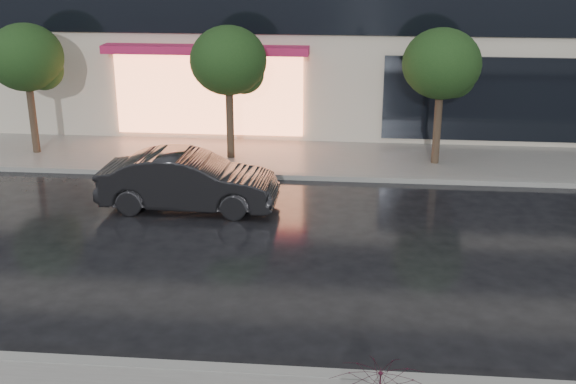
# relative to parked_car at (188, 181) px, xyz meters

# --- Properties ---
(ground) EXTENTS (120.00, 120.00, 0.00)m
(ground) POSITION_rel_parked_car_xyz_m (3.36, -6.00, -0.71)
(ground) COLOR black
(ground) RESTS_ON ground
(sidewalk_far) EXTENTS (60.00, 3.50, 0.12)m
(sidewalk_far) POSITION_rel_parked_car_xyz_m (3.36, 4.25, -0.65)
(sidewalk_far) COLOR slate
(sidewalk_far) RESTS_ON ground
(curb_near) EXTENTS (60.00, 0.25, 0.14)m
(curb_near) POSITION_rel_parked_car_xyz_m (3.36, -7.00, -0.64)
(curb_near) COLOR gray
(curb_near) RESTS_ON ground
(curb_far) EXTENTS (60.00, 0.25, 0.14)m
(curb_far) POSITION_rel_parked_car_xyz_m (3.36, 2.50, -0.64)
(curb_far) COLOR gray
(curb_far) RESTS_ON ground
(tree_far_west) EXTENTS (2.20, 2.20, 3.99)m
(tree_far_west) POSITION_rel_parked_car_xyz_m (-5.58, 4.03, 2.21)
(tree_far_west) COLOR #33261C
(tree_far_west) RESTS_ON ground
(tree_mid_west) EXTENTS (2.20, 2.20, 3.99)m
(tree_mid_west) POSITION_rel_parked_car_xyz_m (0.42, 4.03, 2.21)
(tree_mid_west) COLOR #33261C
(tree_mid_west) RESTS_ON ground
(tree_mid_east) EXTENTS (2.20, 2.20, 3.99)m
(tree_mid_east) POSITION_rel_parked_car_xyz_m (6.42, 4.03, 2.21)
(tree_mid_east) COLOR #33261C
(tree_mid_east) RESTS_ON ground
(parked_car) EXTENTS (4.34, 1.59, 1.42)m
(parked_car) POSITION_rel_parked_car_xyz_m (0.00, 0.00, 0.00)
(parked_car) COLOR black
(parked_car) RESTS_ON ground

